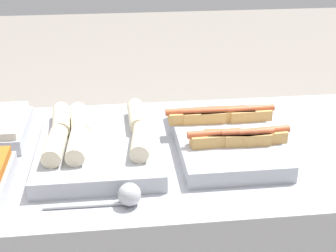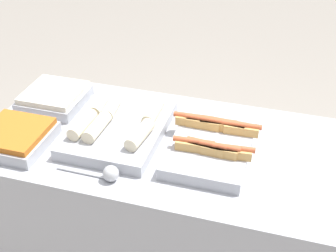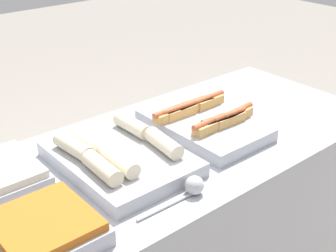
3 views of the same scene
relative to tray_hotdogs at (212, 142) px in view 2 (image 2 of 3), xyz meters
The scene contains 6 objects.
counter 0.49m from the tray_hotdogs, behind, with size 1.64×0.75×0.87m.
tray_hotdogs is the anchor object (origin of this frame).
tray_wraps 0.39m from the tray_hotdogs, behind, with size 0.36×0.48×0.10m.
tray_side_front 0.78m from the tray_hotdogs, 166.03° to the right, with size 0.26×0.27×0.07m.
tray_side_back 0.77m from the tray_hotdogs, 169.76° to the left, with size 0.26×0.27×0.07m.
serving_spoon_near 0.43m from the tray_hotdogs, 138.62° to the right, with size 0.25×0.06×0.06m.
Camera 2 is at (0.38, -1.46, 1.97)m, focal length 50.00 mm.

